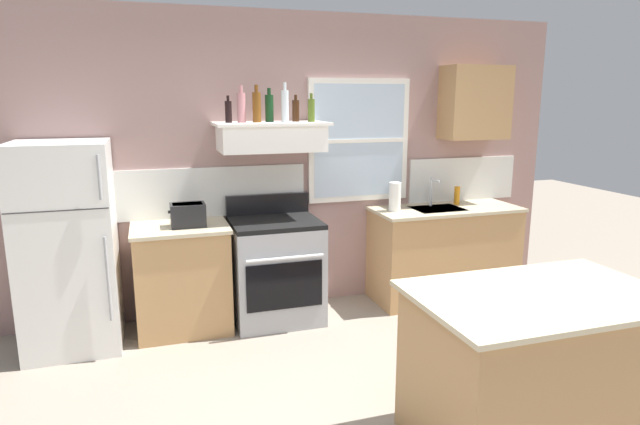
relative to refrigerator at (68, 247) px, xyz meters
The scene contains 19 objects.
back_wall 2.04m from the refrigerator, 11.29° to the left, with size 5.40×0.11×2.70m.
refrigerator is the anchor object (origin of this frame).
counter_left_of_stove 0.92m from the refrigerator, ahead, with size 0.79×0.63×0.91m.
toaster 0.94m from the refrigerator, ahead, with size 0.30×0.20×0.19m.
stove_range 1.69m from the refrigerator, ahead, with size 0.76×0.69×1.09m.
range_hood_shelf 1.84m from the refrigerator, ahead, with size 0.96×0.52×0.24m.
bottle_balsamic_dark 1.65m from the refrigerator, ahead, with size 0.06×0.06×0.22m.
bottle_rose_pink 1.77m from the refrigerator, ahead, with size 0.07×0.07×0.31m.
bottle_amber_wine 1.87m from the refrigerator, ahead, with size 0.07×0.07×0.31m.
bottle_dark_green_wine 1.96m from the refrigerator, ahead, with size 0.07×0.07×0.28m.
bottle_clear_tall 2.08m from the refrigerator, ahead, with size 0.06×0.06×0.33m.
bottle_brown_stout 2.16m from the refrigerator, ahead, with size 0.06×0.06×0.23m.
bottle_olive_oil_square 2.25m from the refrigerator, ahead, with size 0.06×0.06×0.24m.
counter_right_with_sink 3.37m from the refrigerator, ahead, with size 1.43×0.63×0.91m.
sink_faucet 3.26m from the refrigerator, ahead, with size 0.03×0.17×0.28m.
paper_towel_roll 2.82m from the refrigerator, ahead, with size 0.11×0.11×0.27m, color white.
dish_soap_bottle 3.54m from the refrigerator, ahead, with size 0.06×0.06×0.18m, color orange.
kitchen_island 3.43m from the refrigerator, 39.29° to the right, with size 1.40×0.90×0.91m.
upper_cabinet_right 3.86m from the refrigerator, ahead, with size 0.64×0.32×0.70m.
Camera 1 is at (-1.26, -2.60, 1.96)m, focal length 30.33 mm.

